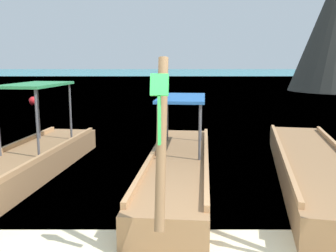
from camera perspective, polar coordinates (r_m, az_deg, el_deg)
sea_water at (r=65.20m, az=0.01°, el=7.60°), size 120.00×120.00×0.00m
longtail_boat_blue_ribbon at (r=8.45m, az=-21.00°, el=-5.27°), size 1.87×6.66×2.48m
longtail_boat_green_ribbon at (r=7.76m, az=1.70°, el=-6.06°), size 1.77×6.56×2.48m
longtail_boat_violet_ribbon at (r=8.36m, az=21.01°, el=-5.79°), size 2.70×7.21×2.69m
mooring_buoy_near at (r=22.29m, az=-19.70°, el=3.58°), size 0.50×0.50×0.50m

